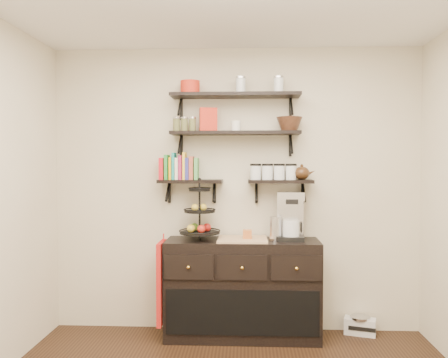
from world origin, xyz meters
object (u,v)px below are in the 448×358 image
Objects in this scene: coffee_maker at (290,217)px; radio at (360,325)px; fruit_stand at (200,219)px; sideboard at (242,289)px.

coffee_maker is 1.23m from radio.
fruit_stand is at bearing -158.23° from radio.
radio is at bearing 6.43° from sideboard.
sideboard is at bearing -0.61° from fruit_stand.
sideboard is 2.58× the size of fruit_stand.
fruit_stand reaches higher than coffee_maker.
fruit_stand is at bearing -174.09° from coffee_maker.
sideboard is 3.15× the size of coffee_maker.
sideboard is 1.17m from radio.
fruit_stand is 1.22× the size of coffee_maker.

